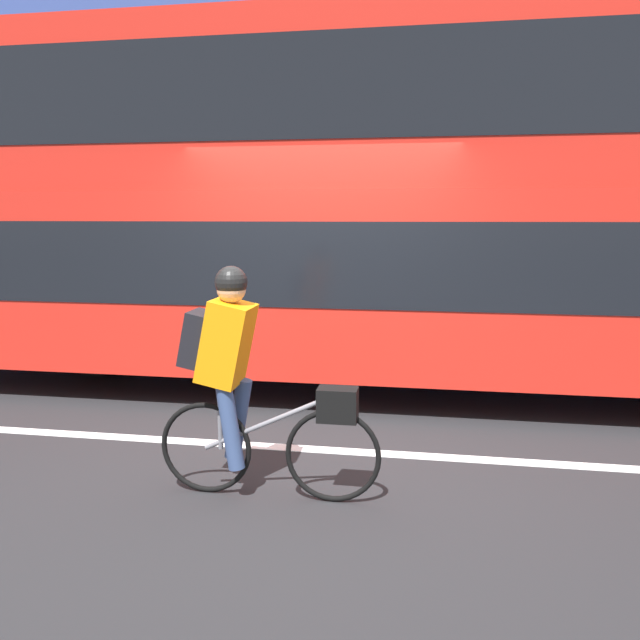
# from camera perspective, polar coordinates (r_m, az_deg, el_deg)

# --- Properties ---
(ground_plane) EXTENTS (80.00, 80.00, 0.00)m
(ground_plane) POSITION_cam_1_polar(r_m,az_deg,el_deg) (5.01, -2.20, -12.53)
(ground_plane) COLOR #232326
(road_center_line) EXTENTS (50.00, 0.14, 0.01)m
(road_center_line) POSITION_cam_1_polar(r_m,az_deg,el_deg) (5.20, -1.72, -11.64)
(road_center_line) COLOR silver
(road_center_line) RESTS_ON ground_plane
(sidewalk_curb) EXTENTS (60.00, 2.46, 0.14)m
(sidewalk_curb) POSITION_cam_1_polar(r_m,az_deg,el_deg) (10.80, 4.37, -0.14)
(sidewalk_curb) COLOR gray
(sidewalk_curb) RESTS_ON ground_plane
(building_facade) EXTENTS (60.00, 0.30, 7.68)m
(building_facade) POSITION_cam_1_polar(r_m,az_deg,el_deg) (12.18, 5.23, 18.76)
(building_facade) COLOR #33478C
(building_facade) RESTS_ON ground_plane
(bus) EXTENTS (10.37, 2.44, 3.73)m
(bus) POSITION_cam_1_polar(r_m,az_deg,el_deg) (6.81, 4.33, 11.20)
(bus) COLOR black
(bus) RESTS_ON ground_plane
(cyclist_on_bike) EXTENTS (1.51, 0.32, 1.56)m
(cyclist_on_bike) POSITION_cam_1_polar(r_m,az_deg,el_deg) (4.16, -7.07, -4.94)
(cyclist_on_bike) COLOR black
(cyclist_on_bike) RESTS_ON ground_plane
(trash_bin) EXTENTS (0.47, 0.47, 0.89)m
(trash_bin) POSITION_cam_1_polar(r_m,az_deg,el_deg) (11.71, -16.13, 2.81)
(trash_bin) COLOR #194C23
(trash_bin) RESTS_ON sidewalk_curb
(street_sign_post) EXTENTS (0.36, 0.09, 2.37)m
(street_sign_post) POSITION_cam_1_polar(r_m,az_deg,el_deg) (10.52, 14.53, 7.01)
(street_sign_post) COLOR #59595B
(street_sign_post) RESTS_ON sidewalk_curb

